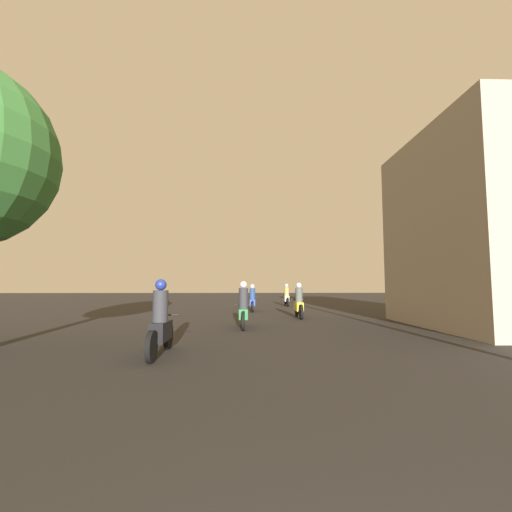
% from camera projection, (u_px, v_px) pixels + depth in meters
% --- Properties ---
extents(motorcycle_black, '(0.60, 2.05, 1.61)m').
position_uv_depth(motorcycle_black, '(161.00, 325.00, 7.27)').
color(motorcycle_black, black).
rests_on(motorcycle_black, ground_plane).
extents(motorcycle_green, '(0.60, 2.01, 1.61)m').
position_uv_depth(motorcycle_green, '(243.00, 309.00, 11.83)').
color(motorcycle_green, black).
rests_on(motorcycle_green, ground_plane).
extents(motorcycle_yellow, '(0.60, 1.95, 1.57)m').
position_uv_depth(motorcycle_yellow, '(299.00, 304.00, 15.27)').
color(motorcycle_yellow, black).
rests_on(motorcycle_yellow, ground_plane).
extents(motorcycle_blue, '(0.60, 2.07, 1.50)m').
position_uv_depth(motorcycle_blue, '(252.00, 300.00, 19.13)').
color(motorcycle_blue, black).
rests_on(motorcycle_blue, ground_plane).
extents(motorcycle_white, '(0.60, 2.08, 1.54)m').
position_uv_depth(motorcycle_white, '(287.00, 297.00, 23.67)').
color(motorcycle_white, black).
rests_on(motorcycle_white, ground_plane).
extents(building_right_near, '(5.73, 6.60, 6.89)m').
position_uv_depth(building_right_near, '(501.00, 229.00, 12.07)').
color(building_right_near, gray).
rests_on(building_right_near, ground_plane).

